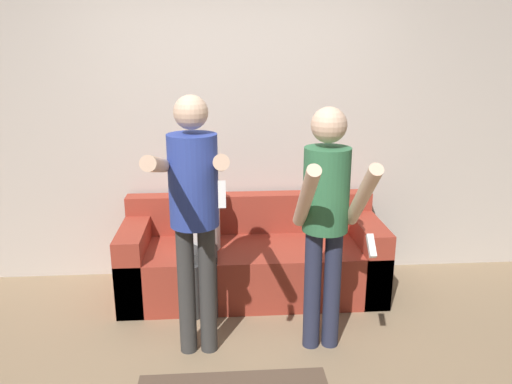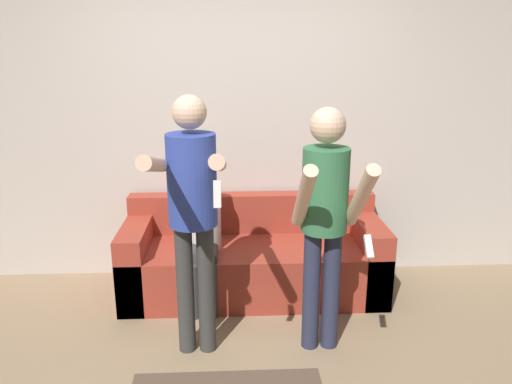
% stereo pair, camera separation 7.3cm
% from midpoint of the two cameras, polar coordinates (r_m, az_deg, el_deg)
% --- Properties ---
extents(wall_back, '(6.40, 0.06, 2.70)m').
position_cam_midpoint_polar(wall_back, '(4.15, -2.10, 8.41)').
color(wall_back, beige).
rests_on(wall_back, ground_plane).
extents(couch, '(2.04, 0.76, 0.74)m').
position_cam_midpoint_polar(couch, '(4.05, 0.22, -7.75)').
color(couch, '#9E3828').
rests_on(couch, ground_plane).
extents(person_standing_left, '(0.42, 0.80, 1.66)m').
position_cam_midpoint_polar(person_standing_left, '(3.00, -6.61, -1.01)').
color(person_standing_left, '#383838').
rests_on(person_standing_left, ground_plane).
extents(person_standing_right, '(0.41, 0.63, 1.58)m').
position_cam_midpoint_polar(person_standing_right, '(3.08, 8.58, -1.94)').
color(person_standing_right, '#282D47').
rests_on(person_standing_right, ground_plane).
extents(person_seated, '(0.28, 0.52, 1.14)m').
position_cam_midpoint_polar(person_seated, '(3.79, -5.63, -3.90)').
color(person_seated, '#383838').
rests_on(person_seated, ground_plane).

